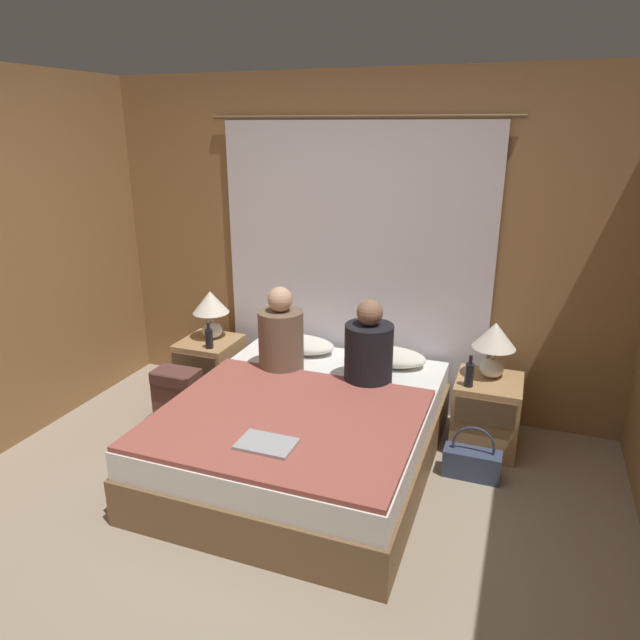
{
  "coord_description": "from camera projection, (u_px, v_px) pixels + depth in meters",
  "views": [
    {
      "loc": [
        1.23,
        -2.13,
        2.12
      ],
      "look_at": [
        0.0,
        1.18,
        0.91
      ],
      "focal_mm": 32.0,
      "sensor_mm": 36.0,
      "label": 1
    }
  ],
  "objects": [
    {
      "name": "curtain_panel",
      "position": [
        353.0,
        269.0,
        4.31
      ],
      "size": [
        2.26,
        0.02,
        2.19
      ],
      "color": "silver",
      "rests_on": "ground_plane"
    },
    {
      "name": "nightstand_right",
      "position": [
        486.0,
        413.0,
        3.91
      ],
      "size": [
        0.43,
        0.47,
        0.5
      ],
      "color": "#A87F51",
      "rests_on": "ground_plane"
    },
    {
      "name": "handbag_on_floor",
      "position": [
        472.0,
        462.0,
        3.61
      ],
      "size": [
        0.36,
        0.14,
        0.35
      ],
      "color": "#333D56",
      "rests_on": "ground_plane"
    },
    {
      "name": "person_right_in_bed",
      "position": [
        369.0,
        350.0,
        3.81
      ],
      "size": [
        0.33,
        0.33,
        0.59
      ],
      "color": "black",
      "rests_on": "bed"
    },
    {
      "name": "backpack_on_floor",
      "position": [
        178.0,
        395.0,
        4.19
      ],
      "size": [
        0.33,
        0.22,
        0.44
      ],
      "color": "brown",
      "rests_on": "ground_plane"
    },
    {
      "name": "wall_back",
      "position": [
        356.0,
        247.0,
        4.32
      ],
      "size": [
        4.1,
        0.06,
        2.5
      ],
      "color": "olive",
      "rests_on": "ground_plane"
    },
    {
      "name": "blanket_on_bed",
      "position": [
        287.0,
        418.0,
        3.37
      ],
      "size": [
        1.53,
        1.3,
        0.03
      ],
      "color": "#994C42",
      "rests_on": "bed"
    },
    {
      "name": "pillow_right",
      "position": [
        387.0,
        356.0,
        4.16
      ],
      "size": [
        0.57,
        0.32,
        0.12
      ],
      "color": "silver",
      "rests_on": "bed"
    },
    {
      "name": "lamp_right",
      "position": [
        494.0,
        341.0,
        3.81
      ],
      "size": [
        0.29,
        0.29,
        0.39
      ],
      "color": "silver",
      "rests_on": "nightstand_right"
    },
    {
      "name": "ground_plane",
      "position": [
        242.0,
        553.0,
        2.98
      ],
      "size": [
        16.0,
        16.0,
        0.0
      ],
      "primitive_type": "plane",
      "color": "gray"
    },
    {
      "name": "bed",
      "position": [
        305.0,
        433.0,
        3.7
      ],
      "size": [
        1.59,
        1.91,
        0.46
      ],
      "color": "brown",
      "rests_on": "ground_plane"
    },
    {
      "name": "beer_bottle_on_left_stand",
      "position": [
        209.0,
        338.0,
        4.37
      ],
      "size": [
        0.06,
        0.06,
        0.21
      ],
      "color": "black",
      "rests_on": "nightstand_left"
    },
    {
      "name": "pillow_left",
      "position": [
        299.0,
        344.0,
        4.39
      ],
      "size": [
        0.57,
        0.32,
        0.12
      ],
      "color": "silver",
      "rests_on": "bed"
    },
    {
      "name": "person_left_in_bed",
      "position": [
        281.0,
        336.0,
        4.02
      ],
      "size": [
        0.32,
        0.32,
        0.61
      ],
      "color": "brown",
      "rests_on": "bed"
    },
    {
      "name": "laptop_on_bed",
      "position": [
        266.0,
        444.0,
        3.06
      ],
      "size": [
        0.31,
        0.21,
        0.02
      ],
      "color": "#9EA0A5",
      "rests_on": "blanket_on_bed"
    },
    {
      "name": "beer_bottle_on_right_stand",
      "position": [
        469.0,
        374.0,
        3.72
      ],
      "size": [
        0.06,
        0.06,
        0.22
      ],
      "color": "black",
      "rests_on": "nightstand_right"
    },
    {
      "name": "lamp_left",
      "position": [
        211.0,
        307.0,
        4.52
      ],
      "size": [
        0.29,
        0.29,
        0.39
      ],
      "color": "silver",
      "rests_on": "nightstand_left"
    },
    {
      "name": "nightstand_left",
      "position": [
        211.0,
        369.0,
        4.63
      ],
      "size": [
        0.43,
        0.47,
        0.5
      ],
      "color": "#A87F51",
      "rests_on": "ground_plane"
    }
  ]
}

